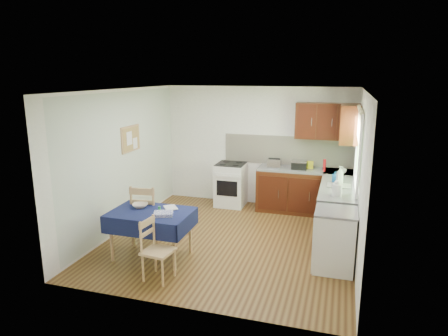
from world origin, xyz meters
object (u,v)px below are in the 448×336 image
(toaster, at_px, (274,163))
(dish_rack, at_px, (339,185))
(chair_near, at_px, (155,247))
(kettle, at_px, (337,189))
(dining_table, at_px, (151,218))
(sandwich_press, at_px, (299,165))
(chair_far, at_px, (146,213))

(toaster, height_order, dish_rack, toaster)
(chair_near, distance_m, kettle, 2.89)
(toaster, distance_m, dish_rack, 1.63)
(dining_table, xyz_separation_m, toaster, (1.40, 2.64, 0.37))
(sandwich_press, xyz_separation_m, kettle, (0.76, -1.65, 0.03))
(chair_near, bearing_deg, dining_table, 38.04)
(dining_table, bearing_deg, chair_far, 130.67)
(chair_near, xyz_separation_m, kettle, (2.30, 1.66, 0.56))
(chair_far, xyz_separation_m, dish_rack, (2.98, 1.23, 0.38))
(sandwich_press, relative_size, dish_rack, 0.76)
(chair_near, distance_m, dish_rack, 3.25)
(dish_rack, bearing_deg, kettle, -110.95)
(chair_near, bearing_deg, sandwich_press, -18.20)
(kettle, bearing_deg, chair_near, -144.21)
(dining_table, distance_m, kettle, 2.89)
(sandwich_press, bearing_deg, toaster, 164.02)
(sandwich_press, distance_m, kettle, 1.82)
(toaster, bearing_deg, chair_far, -150.48)
(dining_table, relative_size, toaster, 4.44)
(chair_near, height_order, dish_rack, dish_rack)
(chair_far, xyz_separation_m, chair_near, (0.65, -0.99, -0.09))
(dining_table, relative_size, chair_near, 1.41)
(toaster, xyz_separation_m, kettle, (1.25, -1.58, 0.02))
(chair_near, xyz_separation_m, dish_rack, (2.32, 2.22, 0.47))
(dining_table, distance_m, toaster, 3.02)
(dining_table, xyz_separation_m, chair_far, (-0.29, 0.40, -0.09))
(chair_near, bearing_deg, toaster, -11.16)
(kettle, bearing_deg, sandwich_press, 114.65)
(dining_table, relative_size, chair_far, 1.19)
(chair_far, distance_m, kettle, 3.06)
(chair_near, bearing_deg, chair_far, 40.14)
(chair_near, bearing_deg, kettle, -47.43)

